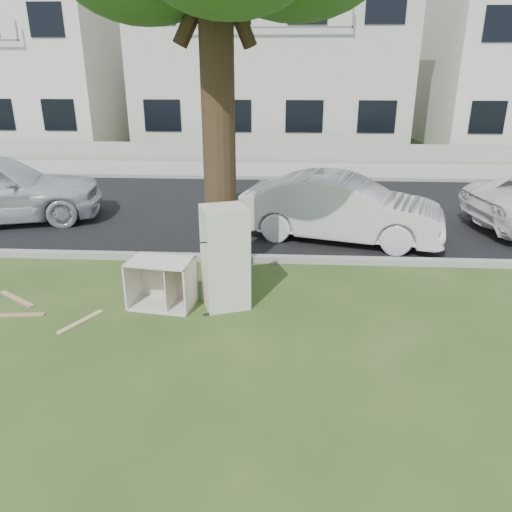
{
  "coord_description": "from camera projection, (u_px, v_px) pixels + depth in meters",
  "views": [
    {
      "loc": [
        0.67,
        -6.33,
        3.54
      ],
      "look_at": [
        0.27,
        0.6,
        0.83
      ],
      "focal_mm": 35.0,
      "sensor_mm": 36.0,
      "label": 1
    }
  ],
  "objects": [
    {
      "name": "ground",
      "position": [
        235.0,
        324.0,
        7.21
      ],
      "size": [
        120.0,
        120.0,
        0.0
      ],
      "primitive_type": "plane",
      "color": "#2C4719"
    },
    {
      "name": "road",
      "position": [
        258.0,
        210.0,
        12.79
      ],
      "size": [
        120.0,
        7.0,
        0.01
      ],
      "primitive_type": "cube",
      "color": "black",
      "rests_on": "ground"
    },
    {
      "name": "kerb_near",
      "position": [
        247.0,
        261.0,
        9.49
      ],
      "size": [
        120.0,
        0.18,
        0.12
      ],
      "primitive_type": "cube",
      "color": "gray",
      "rests_on": "ground"
    },
    {
      "name": "kerb_far",
      "position": [
        264.0,
        180.0,
        16.09
      ],
      "size": [
        120.0,
        0.18,
        0.12
      ],
      "primitive_type": "cube",
      "color": "gray",
      "rests_on": "ground"
    },
    {
      "name": "sidewalk",
      "position": [
        265.0,
        170.0,
        17.44
      ],
      "size": [
        120.0,
        2.8,
        0.01
      ],
      "primitive_type": "cube",
      "color": "gray",
      "rests_on": "ground"
    },
    {
      "name": "low_wall",
      "position": [
        267.0,
        153.0,
        18.8
      ],
      "size": [
        120.0,
        0.15,
        0.7
      ],
      "primitive_type": "cube",
      "color": "gray",
      "rests_on": "ground"
    },
    {
      "name": "townhouse_left",
      "position": [
        10.0,
        62.0,
        22.85
      ],
      "size": [
        10.2,
        8.16,
        7.04
      ],
      "color": "silver",
      "rests_on": "ground"
    },
    {
      "name": "townhouse_center",
      "position": [
        272.0,
        58.0,
        22.14
      ],
      "size": [
        11.22,
        8.16,
        7.44
      ],
      "color": "#B6B5A6",
      "rests_on": "ground"
    },
    {
      "name": "fridge",
      "position": [
        225.0,
        257.0,
        7.53
      ],
      "size": [
        0.81,
        0.78,
        1.57
      ],
      "primitive_type": "cube",
      "rotation": [
        0.0,
        0.0,
        0.34
      ],
      "color": "white",
      "rests_on": "ground"
    },
    {
      "name": "cabinet",
      "position": [
        161.0,
        283.0,
        7.64
      ],
      "size": [
        1.04,
        0.73,
        0.75
      ],
      "primitive_type": "cube",
      "rotation": [
        0.0,
        0.0,
        -0.14
      ],
      "color": "white",
      "rests_on": "ground"
    },
    {
      "name": "plank_a",
      "position": [
        7.0,
        315.0,
        7.44
      ],
      "size": [
        1.11,
        0.22,
        0.02
      ],
      "primitive_type": "cube",
      "rotation": [
        0.0,
        0.0,
        0.11
      ],
      "color": "#AD7653",
      "rests_on": "ground"
    },
    {
      "name": "plank_b",
      "position": [
        17.0,
        299.0,
        7.96
      ],
      "size": [
        0.8,
        0.57,
        0.02
      ],
      "primitive_type": "cube",
      "rotation": [
        0.0,
        0.0,
        -0.59
      ],
      "color": "#A87C58",
      "rests_on": "ground"
    },
    {
      "name": "plank_c",
      "position": [
        81.0,
        322.0,
        7.26
      ],
      "size": [
        0.45,
        0.74,
        0.02
      ],
      "primitive_type": "cube",
      "rotation": [
        0.0,
        0.0,
        1.08
      ],
      "color": "tan",
      "rests_on": "ground"
    },
    {
      "name": "car_center",
      "position": [
        342.0,
        208.0,
        10.45
      ],
      "size": [
        4.38,
        2.47,
        1.37
      ],
      "primitive_type": "imported",
      "rotation": [
        0.0,
        0.0,
        1.31
      ],
      "color": "silver",
      "rests_on": "ground"
    }
  ]
}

